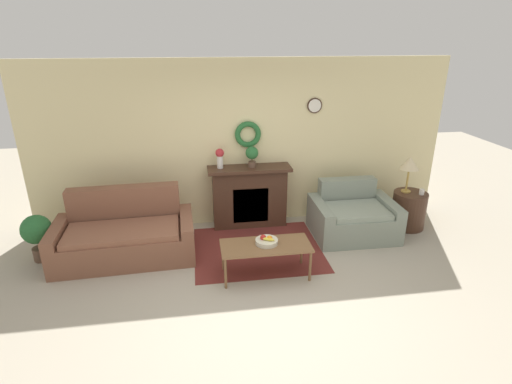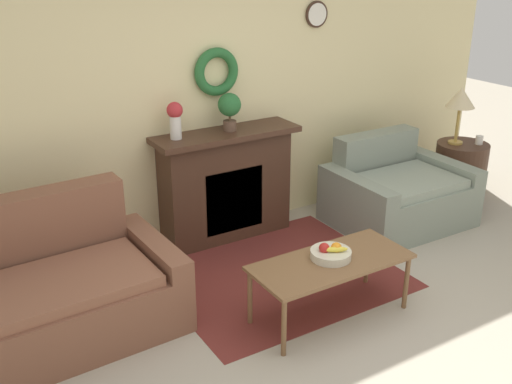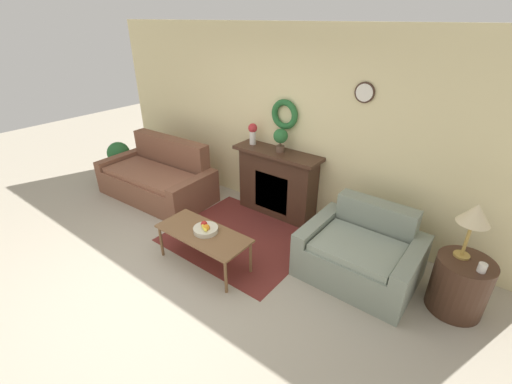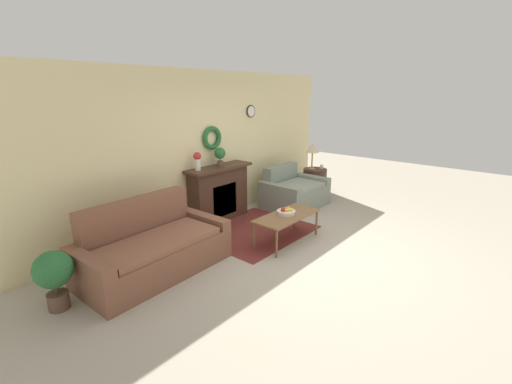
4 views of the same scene
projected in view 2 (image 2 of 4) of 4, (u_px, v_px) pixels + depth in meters
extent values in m
plane|color=#ADA38E|center=(375.00, 362.00, 3.94)|extent=(16.00, 16.00, 0.00)
cube|color=maroon|center=(277.00, 274.00, 5.00)|extent=(1.88, 1.62, 0.01)
cube|color=beige|center=(205.00, 92.00, 5.30)|extent=(6.80, 0.06, 2.70)
cylinder|color=#382319|center=(317.00, 14.00, 5.59)|extent=(0.24, 0.02, 0.24)
cylinder|color=white|center=(317.00, 14.00, 5.58)|extent=(0.21, 0.01, 0.21)
torus|color=#286633|center=(217.00, 72.00, 5.21)|extent=(0.42, 0.09, 0.42)
cube|color=#42281C|center=(226.00, 187.00, 5.50)|extent=(1.20, 0.34, 0.98)
cube|color=black|center=(234.00, 200.00, 5.40)|extent=(0.58, 0.02, 0.59)
cube|color=orange|center=(235.00, 208.00, 5.43)|extent=(0.46, 0.01, 0.32)
cube|color=#42281C|center=(227.00, 134.00, 5.28)|extent=(1.34, 0.41, 0.05)
cube|color=brown|center=(40.00, 324.00, 3.98)|extent=(1.63, 0.83, 0.42)
cube|color=brown|center=(16.00, 260.00, 4.25)|extent=(1.61, 0.28, 0.95)
cube|color=brown|center=(155.00, 271.00, 4.49)|extent=(0.21, 0.98, 0.56)
cube|color=brown|center=(35.00, 292.00, 3.88)|extent=(1.56, 0.76, 0.08)
cube|color=gray|center=(406.00, 206.00, 5.79)|extent=(0.94, 0.77, 0.43)
cube|color=gray|center=(374.00, 172.00, 6.10)|extent=(0.94, 0.22, 0.83)
cube|color=gray|center=(355.00, 207.00, 5.58)|extent=(0.18, 0.98, 0.57)
cube|color=gray|center=(439.00, 185.00, 6.11)|extent=(0.18, 0.98, 0.57)
cube|color=gray|center=(409.00, 181.00, 5.69)|extent=(0.90, 0.71, 0.08)
cube|color=brown|center=(331.00, 262.00, 4.28)|extent=(1.18, 0.52, 0.03)
cylinder|color=brown|center=(284.00, 328.00, 3.93)|extent=(0.04, 0.04, 0.43)
cylinder|color=brown|center=(406.00, 282.00, 4.46)|extent=(0.04, 0.04, 0.43)
cylinder|color=brown|center=(250.00, 297.00, 4.27)|extent=(0.04, 0.04, 0.43)
cylinder|color=brown|center=(367.00, 259.00, 4.80)|extent=(0.04, 0.04, 0.43)
cylinder|color=beige|center=(331.00, 254.00, 4.30)|extent=(0.30, 0.30, 0.06)
sphere|color=#B2231E|center=(324.00, 248.00, 4.27)|extent=(0.08, 0.08, 0.08)
sphere|color=orange|center=(336.00, 248.00, 4.28)|extent=(0.08, 0.08, 0.08)
ellipsoid|color=yellow|center=(336.00, 249.00, 4.26)|extent=(0.17, 0.11, 0.04)
cylinder|color=#42281C|center=(460.00, 171.00, 6.43)|extent=(0.54, 0.54, 0.61)
cylinder|color=#B28E42|center=(455.00, 142.00, 6.32)|extent=(0.15, 0.15, 0.02)
cylinder|color=#B28E42|center=(458.00, 124.00, 6.25)|extent=(0.03, 0.03, 0.37)
cone|color=beige|center=(461.00, 97.00, 6.14)|extent=(0.30, 0.30, 0.21)
cylinder|color=silver|center=(479.00, 140.00, 6.29)|extent=(0.08, 0.08, 0.09)
cylinder|color=silver|center=(176.00, 128.00, 5.03)|extent=(0.10, 0.10, 0.20)
sphere|color=#B72D33|center=(175.00, 110.00, 4.98)|extent=(0.14, 0.14, 0.14)
cylinder|color=brown|center=(230.00, 126.00, 5.28)|extent=(0.12, 0.12, 0.09)
cylinder|color=#4C3823|center=(230.00, 117.00, 5.26)|extent=(0.02, 0.02, 0.06)
sphere|color=#286633|center=(229.00, 105.00, 5.21)|extent=(0.20, 0.20, 0.20)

